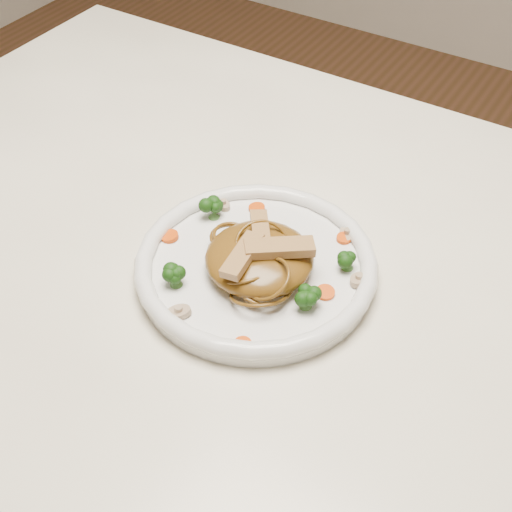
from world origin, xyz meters
The scene contains 19 objects.
table centered at (0.00, 0.00, 0.65)m, with size 1.20×0.80×0.75m.
plate centered at (0.03, -0.05, 0.76)m, with size 0.27×0.27×0.02m, color white.
noodle_mound centered at (0.03, -0.05, 0.78)m, with size 0.12×0.12×0.04m, color brown.
chicken_a centered at (0.05, -0.05, 0.81)m, with size 0.07×0.02×0.01m, color tan.
chicken_b centered at (0.02, -0.03, 0.81)m, with size 0.06×0.02×0.01m, color tan.
chicken_c centered at (0.03, -0.08, 0.81)m, with size 0.07×0.02×0.01m, color tan.
broccoli_0 centered at (0.11, 0.00, 0.78)m, with size 0.02×0.02×0.03m, color #1C450E, non-canonical shape.
broccoli_1 centered at (-0.06, 0.00, 0.78)m, with size 0.03×0.03×0.03m, color #1C450E, non-canonical shape.
broccoli_2 centered at (-0.03, -0.12, 0.78)m, with size 0.02×0.02×0.03m, color #1C450E, non-canonical shape.
broccoli_3 centered at (0.10, -0.07, 0.78)m, with size 0.03×0.03×0.03m, color #1C450E, non-canonical shape.
carrot_0 centered at (0.09, 0.04, 0.77)m, with size 0.02×0.02×0.01m, color #EF4808.
carrot_1 centered at (-0.08, -0.06, 0.77)m, with size 0.02×0.02×0.01m, color #EF4808.
carrot_2 centered at (0.11, -0.04, 0.77)m, with size 0.02×0.02×0.01m, color #EF4808.
carrot_3 centered at (-0.02, 0.04, 0.77)m, with size 0.02×0.02×0.01m, color #EF4808.
carrot_4 centered at (0.07, -0.15, 0.77)m, with size 0.02×0.02×0.01m, color #EF4808.
mushroom_0 centered at (0.00, -0.15, 0.77)m, with size 0.03×0.03×0.01m, color #C5AF94.
mushroom_1 centered at (0.13, -0.01, 0.77)m, with size 0.03×0.03×0.01m, color #C5AF94.
mushroom_2 centered at (-0.06, 0.02, 0.77)m, with size 0.02×0.02×0.01m, color #C5AF94.
mushroom_3 centered at (0.09, 0.05, 0.77)m, with size 0.02×0.02×0.01m, color #C5AF94.
Camera 1 is at (0.33, -0.53, 1.32)m, focal length 50.03 mm.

